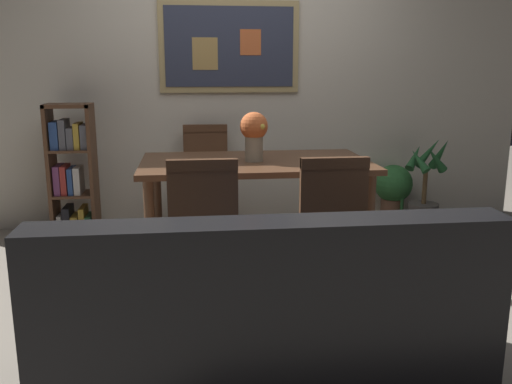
# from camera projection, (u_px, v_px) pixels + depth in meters

# --- Properties ---
(ground_plane) EXTENTS (12.00, 12.00, 0.00)m
(ground_plane) POSITION_uv_depth(u_px,v_px,m) (260.00, 288.00, 3.51)
(ground_plane) COLOR gray
(wall_back_with_painting) EXTENTS (5.20, 0.14, 2.60)m
(wall_back_with_painting) POSITION_uv_depth(u_px,v_px,m) (237.00, 77.00, 4.80)
(wall_back_with_painting) COLOR beige
(wall_back_with_painting) RESTS_ON ground_plane
(dining_table) EXTENTS (1.61, 0.94, 0.74)m
(dining_table) POSITION_uv_depth(u_px,v_px,m) (255.00, 173.00, 3.88)
(dining_table) COLOR brown
(dining_table) RESTS_ON ground_plane
(dining_chair_far_left) EXTENTS (0.40, 0.41, 0.91)m
(dining_chair_far_left) POSITION_uv_depth(u_px,v_px,m) (206.00, 169.00, 4.67)
(dining_chair_far_left) COLOR brown
(dining_chair_far_left) RESTS_ON ground_plane
(dining_chair_near_left) EXTENTS (0.40, 0.41, 0.91)m
(dining_chair_near_left) POSITION_uv_depth(u_px,v_px,m) (203.00, 222.00, 3.08)
(dining_chair_near_left) COLOR brown
(dining_chair_near_left) RESTS_ON ground_plane
(dining_chair_near_right) EXTENTS (0.40, 0.41, 0.91)m
(dining_chair_near_right) POSITION_uv_depth(u_px,v_px,m) (329.00, 219.00, 3.14)
(dining_chair_near_right) COLOR brown
(dining_chair_near_right) RESTS_ON ground_plane
(leather_couch) EXTENTS (1.80, 0.84, 0.84)m
(leather_couch) POSITION_uv_depth(u_px,v_px,m) (261.00, 323.00, 2.35)
(leather_couch) COLOR black
(leather_couch) RESTS_ON ground_plane
(bookshelf) EXTENTS (0.36, 0.28, 1.11)m
(bookshelf) POSITION_uv_depth(u_px,v_px,m) (72.00, 175.00, 4.46)
(bookshelf) COLOR brown
(bookshelf) RESTS_ON ground_plane
(potted_ivy) EXTENTS (0.34, 0.34, 0.58)m
(potted_ivy) POSITION_uv_depth(u_px,v_px,m) (393.00, 189.00, 4.98)
(potted_ivy) COLOR brown
(potted_ivy) RESTS_ON ground_plane
(potted_palm) EXTENTS (0.37, 0.37, 0.82)m
(potted_palm) POSITION_uv_depth(u_px,v_px,m) (425.00, 195.00, 4.74)
(potted_palm) COLOR #4C4742
(potted_palm) RESTS_ON ground_plane
(flower_vase) EXTENTS (0.20, 0.20, 0.34)m
(flower_vase) POSITION_uv_depth(u_px,v_px,m) (254.00, 132.00, 3.79)
(flower_vase) COLOR tan
(flower_vase) RESTS_ON dining_table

